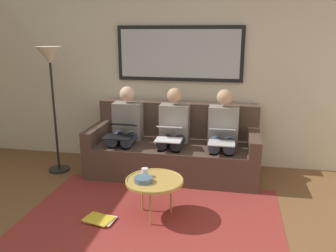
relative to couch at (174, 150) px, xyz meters
The scene contains 15 objects.
wall_rear 1.10m from the couch, 90.00° to the right, with size 6.00×0.12×2.60m, color beige.
area_rug 1.30m from the couch, 90.00° to the left, with size 2.60×1.80×0.01m, color maroon.
couch is the anchor object (origin of this frame).
framed_mirror 1.30m from the couch, 90.00° to the right, with size 1.72×0.05×0.74m.
coffee_table 1.22m from the couch, 90.85° to the left, with size 0.59×0.59×0.41m.
cup 1.16m from the couch, 85.13° to the left, with size 0.07×0.07×0.09m, color silver.
bowl 1.29m from the couch, 86.45° to the left, with size 0.18×0.18×0.05m, color slate.
person_left 0.71m from the couch, behind, with size 0.38×0.58×1.14m.
laptop_silver 0.78m from the couch, 154.94° to the left, with size 0.31×0.39×0.17m.
person_middle 0.31m from the couch, 90.00° to the left, with size 0.38×0.58×1.14m.
laptop_white 0.44m from the couch, 90.00° to the left, with size 0.32×0.37×0.16m.
person_right 0.71m from the couch, ahead, with size 0.38×0.58×1.14m.
laptop_black 0.78m from the couch, 25.08° to the left, with size 0.35×0.39×0.17m.
magazine_stack 1.54m from the couch, 70.50° to the left, with size 0.33×0.27×0.03m.
standing_lamp 1.90m from the couch, ahead, with size 0.32×0.32×1.66m.
Camera 1 is at (-0.78, 2.27, 1.85)m, focal length 37.54 mm.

